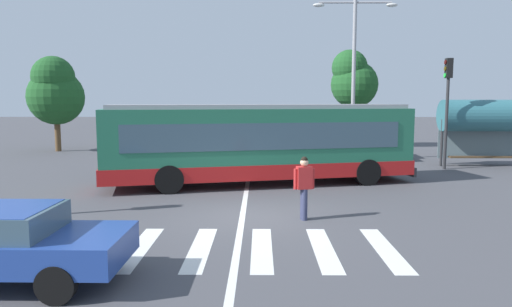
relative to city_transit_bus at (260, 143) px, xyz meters
name	(u,v)px	position (x,y,z in m)	size (l,w,h in m)	color
ground_plane	(252,216)	(-0.22, -5.06, -1.59)	(160.00, 160.00, 0.00)	#47474C
city_transit_bus	(260,143)	(0.00, 0.00, 0.00)	(12.09, 5.22, 3.06)	black
pedestrian_crossing_street	(304,184)	(1.19, -5.42, -0.62)	(0.57, 0.34, 1.72)	#333856
parked_car_silver	(144,143)	(-6.76, 9.07, -0.82)	(2.15, 4.62, 1.35)	black
parked_car_black	(189,144)	(-4.04, 8.50, -0.82)	(2.00, 4.56, 1.35)	black
parked_car_blue	(238,144)	(-1.26, 8.59, -0.82)	(2.00, 4.56, 1.35)	black
parked_car_white	(284,143)	(1.39, 8.87, -0.82)	(1.94, 4.54, 1.35)	black
parked_car_teal	(330,143)	(4.03, 9.15, -0.82)	(1.89, 4.51, 1.35)	black
parked_car_champagne	(379,144)	(6.77, 8.59, -0.82)	(2.13, 4.62, 1.35)	black
traffic_light_far_corner	(447,96)	(8.67, 3.99, 1.83)	(0.33, 0.32, 5.14)	#28282B
bus_stop_shelter	(484,117)	(10.91, 5.05, 0.83)	(4.12, 1.54, 3.25)	#28282B
twin_arm_street_lamp	(354,62)	(4.95, 7.22, 3.64)	(4.41, 0.32, 8.43)	#939399
background_tree_left	(55,91)	(-12.86, 11.53, 2.19)	(3.48, 3.48, 5.96)	brown
background_tree_right	(353,80)	(6.34, 14.42, 3.03)	(3.21, 3.21, 6.64)	brown
crosswalk_painted_stripes	(231,248)	(-0.61, -7.92, -1.58)	(7.13, 3.08, 0.01)	silver
lane_center_line	(245,201)	(-0.48, -3.06, -1.59)	(0.16, 24.00, 0.01)	silver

